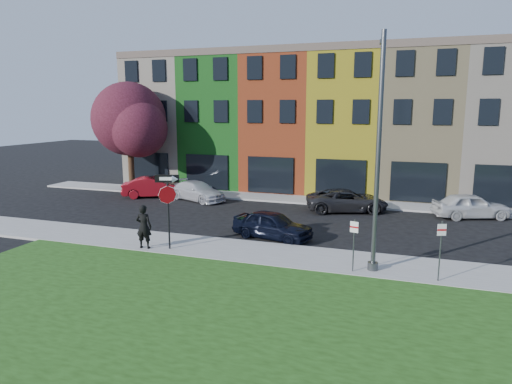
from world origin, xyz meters
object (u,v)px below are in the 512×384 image
(man, at_px, (144,227))
(sedan_near, at_px, (272,225))
(stop_sign, at_px, (168,197))
(street_lamp, at_px, (378,154))

(man, height_order, sedan_near, man)
(stop_sign, xyz_separation_m, street_lamp, (8.71, 0.33, 2.10))
(man, bearing_deg, sedan_near, -150.01)
(sedan_near, bearing_deg, street_lamp, -107.72)
(stop_sign, height_order, man, stop_sign)
(man, xyz_separation_m, street_lamp, (9.80, 0.59, 3.47))
(stop_sign, bearing_deg, street_lamp, -16.93)
(sedan_near, bearing_deg, stop_sign, 146.07)
(stop_sign, bearing_deg, man, 174.73)
(stop_sign, distance_m, sedan_near, 5.34)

